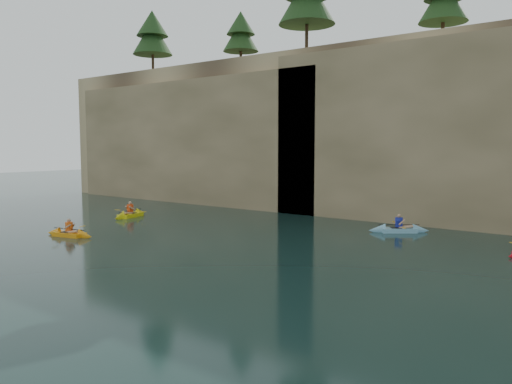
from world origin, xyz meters
The scene contains 9 objects.
ground centered at (0.00, 0.00, 0.00)m, with size 160.00×160.00×0.00m, color black.
cliff centered at (0.00, 30.00, 6.00)m, with size 70.00×16.00×12.00m, color tan.
cliff_slab_west centered at (-20.00, 22.60, 5.28)m, with size 26.00×2.40×10.56m, color tan.
cliff_slab_center centered at (2.00, 22.60, 5.70)m, with size 24.00×2.40×11.40m, color tan.
sea_cave_west centered at (-18.00, 21.95, 2.00)m, with size 4.50×1.00×4.00m, color black.
sea_cave_center centered at (-4.00, 21.95, 1.60)m, with size 3.50×1.00×3.20m, color black.
kayaker_orange centered at (-13.40, 6.93, 0.15)m, with size 3.18×2.30×1.18m.
kayaker_yellow centered at (-16.62, 13.53, 0.16)m, with size 2.53×3.32×1.32m.
kayaker_ltblue_mid centered at (0.02, 18.72, 0.16)m, with size 3.13×2.59×1.27m.
Camera 1 is at (10.24, -7.84, 4.77)m, focal length 35.00 mm.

